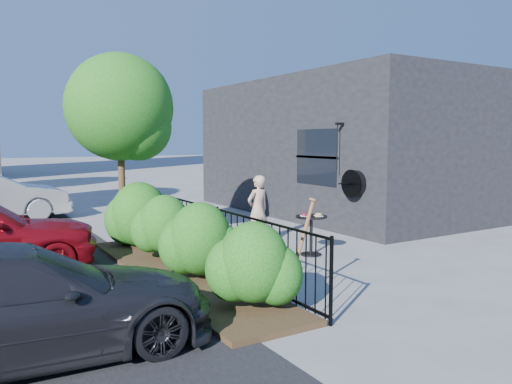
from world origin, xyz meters
TOP-DOWN VIEW (x-y plane):
  - ground at (0.00, 0.00)m, footprint 120.00×120.00m
  - shop_building at (5.50, 4.50)m, footprint 6.22×9.00m
  - fence at (-1.50, 0.00)m, footprint 0.05×6.05m
  - planting_bed at (-2.20, 0.00)m, footprint 1.30×6.00m
  - shrubs at (-2.10, 0.10)m, footprint 1.10×5.60m
  - patio_tree at (-2.24, 2.76)m, footprint 2.20×2.20m
  - cafe_table at (0.57, 0.07)m, footprint 0.61×0.61m
  - woman at (0.23, 1.50)m, footprint 0.59×0.44m
  - shovel at (-1.26, -2.01)m, footprint 0.50×0.19m
  - car_darkgrey at (-4.83, -2.07)m, footprint 4.13×1.82m

SIDE VIEW (x-z plane):
  - ground at x=0.00m, z-range 0.00..0.00m
  - planting_bed at x=-2.20m, z-range 0.00..0.08m
  - cafe_table at x=0.57m, z-range 0.12..0.94m
  - fence at x=-1.50m, z-range 0.01..1.11m
  - car_darkgrey at x=-4.83m, z-range 0.00..1.18m
  - shovel at x=-1.26m, z-range -0.09..1.37m
  - shrubs at x=-2.10m, z-range 0.08..1.32m
  - woman at x=0.23m, z-range 0.00..1.48m
  - shop_building at x=5.50m, z-range 0.00..4.00m
  - patio_tree at x=-2.24m, z-range 0.79..4.73m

